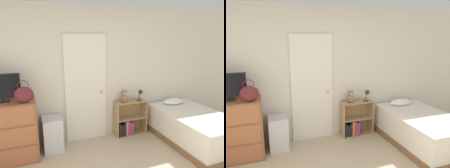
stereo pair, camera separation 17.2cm
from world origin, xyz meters
TOP-DOWN VIEW (x-y plane):
  - wall_back at (0.00, 2.33)m, footprint 10.00×0.06m
  - door_closed at (-0.04, 2.28)m, footprint 0.80×0.09m
  - dresser at (-1.42, 2.00)m, footprint 0.91×0.55m
  - tv at (-1.44, 2.01)m, footprint 0.55×0.16m
  - handbag at (-1.13, 1.83)m, footprint 0.29×0.12m
  - storage_bin at (-0.72, 2.08)m, footprint 0.33×0.40m
  - bookshelf at (0.80, 2.15)m, footprint 0.66×0.27m
  - teddy_bear at (0.71, 2.15)m, footprint 0.16×0.16m
  - desk_lamp at (1.05, 2.11)m, footprint 0.12×0.11m
  - bed at (1.82, 1.39)m, footprint 1.07×1.81m

SIDE VIEW (x-z plane):
  - bookshelf at x=0.80m, z-range -0.08..0.63m
  - bed at x=1.82m, z-range -0.05..0.63m
  - storage_bin at x=-0.72m, z-range 0.00..0.60m
  - dresser at x=-1.42m, z-range 0.00..1.00m
  - teddy_bear at x=0.71m, z-range 0.69..0.93m
  - desk_lamp at x=1.05m, z-range 0.75..0.98m
  - door_closed at x=-0.04m, z-range 0.00..2.04m
  - handbag at x=-1.13m, z-range 0.95..1.31m
  - tv at x=-1.44m, z-range 1.01..1.45m
  - wall_back at x=0.00m, z-range 0.00..2.55m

